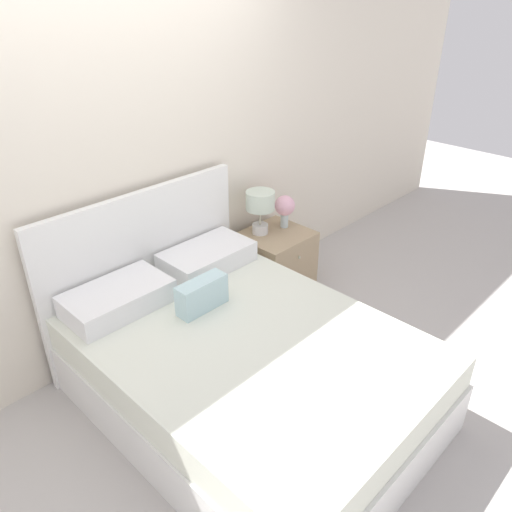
% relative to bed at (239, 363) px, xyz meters
% --- Properties ---
extents(ground_plane, '(12.00, 12.00, 0.00)m').
position_rel_bed_xyz_m(ground_plane, '(0.00, 0.92, -0.29)').
color(ground_plane, '#BCB7B2').
extents(wall_back, '(8.00, 0.06, 2.60)m').
position_rel_bed_xyz_m(wall_back, '(0.00, 0.99, 1.01)').
color(wall_back, silver).
rests_on(wall_back, ground_plane).
extents(bed, '(1.49, 1.99, 1.10)m').
position_rel_bed_xyz_m(bed, '(0.00, 0.00, 0.00)').
color(bed, white).
rests_on(bed, ground_plane).
extents(nightstand, '(0.51, 0.49, 0.53)m').
position_rel_bed_xyz_m(nightstand, '(1.04, 0.67, -0.02)').
color(nightstand, tan).
rests_on(nightstand, ground_plane).
extents(table_lamp, '(0.22, 0.22, 0.34)m').
position_rel_bed_xyz_m(table_lamp, '(0.97, 0.76, 0.48)').
color(table_lamp, white).
rests_on(table_lamp, nightstand).
extents(flower_vase, '(0.16, 0.16, 0.26)m').
position_rel_bed_xyz_m(flower_vase, '(1.18, 0.70, 0.41)').
color(flower_vase, silver).
rests_on(flower_vase, nightstand).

